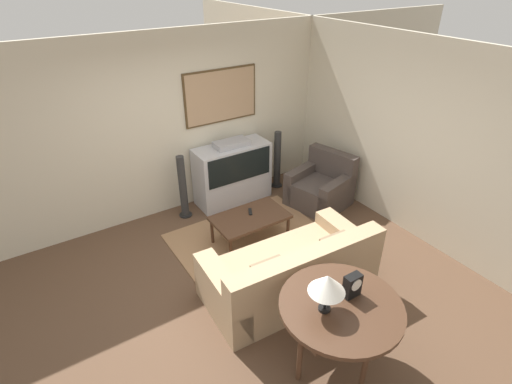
{
  "coord_description": "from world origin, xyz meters",
  "views": [
    {
      "loc": [
        -1.89,
        -3.2,
        3.47
      ],
      "look_at": [
        0.64,
        0.71,
        0.75
      ],
      "focal_mm": 28.0,
      "sensor_mm": 36.0,
      "label": 1
    }
  ],
  "objects_px": {
    "armchair": "(321,188)",
    "table_lamp": "(327,284)",
    "console_table": "(341,310)",
    "tv": "(232,173)",
    "speaker_tower_right": "(277,161)",
    "coffee_table": "(250,219)",
    "speaker_tower_left": "(183,189)",
    "mantel_clock": "(352,286)",
    "couch": "(291,273)"
  },
  "relations": [
    {
      "from": "couch",
      "to": "speaker_tower_right",
      "type": "height_order",
      "value": "speaker_tower_right"
    },
    {
      "from": "coffee_table",
      "to": "mantel_clock",
      "type": "height_order",
      "value": "mantel_clock"
    },
    {
      "from": "coffee_table",
      "to": "console_table",
      "type": "relative_size",
      "value": 0.91
    },
    {
      "from": "armchair",
      "to": "mantel_clock",
      "type": "height_order",
      "value": "mantel_clock"
    },
    {
      "from": "tv",
      "to": "mantel_clock",
      "type": "height_order",
      "value": "tv"
    },
    {
      "from": "armchair",
      "to": "table_lamp",
      "type": "height_order",
      "value": "table_lamp"
    },
    {
      "from": "table_lamp",
      "to": "console_table",
      "type": "bearing_deg",
      "value": -14.94
    },
    {
      "from": "armchair",
      "to": "speaker_tower_right",
      "type": "bearing_deg",
      "value": -177.48
    },
    {
      "from": "console_table",
      "to": "armchair",
      "type": "bearing_deg",
      "value": 51.76
    },
    {
      "from": "coffee_table",
      "to": "speaker_tower_left",
      "type": "bearing_deg",
      "value": 113.74
    },
    {
      "from": "tv",
      "to": "speaker_tower_right",
      "type": "bearing_deg",
      "value": -1.29
    },
    {
      "from": "table_lamp",
      "to": "speaker_tower_left",
      "type": "xyz_separation_m",
      "value": [
        0.04,
        3.2,
        -0.62
      ]
    },
    {
      "from": "armchair",
      "to": "speaker_tower_right",
      "type": "height_order",
      "value": "speaker_tower_right"
    },
    {
      "from": "armchair",
      "to": "console_table",
      "type": "bearing_deg",
      "value": -52.14
    },
    {
      "from": "console_table",
      "to": "speaker_tower_right",
      "type": "height_order",
      "value": "speaker_tower_right"
    },
    {
      "from": "speaker_tower_left",
      "to": "speaker_tower_right",
      "type": "xyz_separation_m",
      "value": [
        1.75,
        0.0,
        0.0
      ]
    },
    {
      "from": "table_lamp",
      "to": "mantel_clock",
      "type": "relative_size",
      "value": 1.68
    },
    {
      "from": "couch",
      "to": "speaker_tower_left",
      "type": "relative_size",
      "value": 1.99
    },
    {
      "from": "armchair",
      "to": "table_lamp",
      "type": "bearing_deg",
      "value": -55.07
    },
    {
      "from": "armchair",
      "to": "coffee_table",
      "type": "relative_size",
      "value": 0.99
    },
    {
      "from": "coffee_table",
      "to": "console_table",
      "type": "xyz_separation_m",
      "value": [
        -0.37,
        -2.13,
        0.35
      ]
    },
    {
      "from": "table_lamp",
      "to": "speaker_tower_left",
      "type": "distance_m",
      "value": 3.26
    },
    {
      "from": "armchair",
      "to": "mantel_clock",
      "type": "xyz_separation_m",
      "value": [
        -1.73,
        -2.34,
        0.64
      ]
    },
    {
      "from": "coffee_table",
      "to": "speaker_tower_right",
      "type": "bearing_deg",
      "value": 41.74
    },
    {
      "from": "couch",
      "to": "console_table",
      "type": "xyz_separation_m",
      "value": [
        -0.24,
        -1.03,
        0.44
      ]
    },
    {
      "from": "speaker_tower_left",
      "to": "couch",
      "type": "bearing_deg",
      "value": -80.69
    },
    {
      "from": "coffee_table",
      "to": "mantel_clock",
      "type": "bearing_deg",
      "value": -95.92
    },
    {
      "from": "tv",
      "to": "console_table",
      "type": "xyz_separation_m",
      "value": [
        -0.75,
        -3.27,
        0.24
      ]
    },
    {
      "from": "armchair",
      "to": "console_table",
      "type": "xyz_separation_m",
      "value": [
        -1.88,
        -2.38,
        0.45
      ]
    },
    {
      "from": "tv",
      "to": "table_lamp",
      "type": "relative_size",
      "value": 3.1
    },
    {
      "from": "console_table",
      "to": "mantel_clock",
      "type": "bearing_deg",
      "value": 15.79
    },
    {
      "from": "couch",
      "to": "console_table",
      "type": "bearing_deg",
      "value": 79.72
    },
    {
      "from": "armchair",
      "to": "coffee_table",
      "type": "distance_m",
      "value": 1.53
    },
    {
      "from": "coffee_table",
      "to": "armchair",
      "type": "bearing_deg",
      "value": 9.66
    },
    {
      "from": "console_table",
      "to": "table_lamp",
      "type": "bearing_deg",
      "value": 165.06
    },
    {
      "from": "speaker_tower_left",
      "to": "tv",
      "type": "bearing_deg",
      "value": 1.29
    },
    {
      "from": "tv",
      "to": "armchair",
      "type": "relative_size",
      "value": 1.2
    },
    {
      "from": "couch",
      "to": "table_lamp",
      "type": "relative_size",
      "value": 5.18
    },
    {
      "from": "mantel_clock",
      "to": "speaker_tower_left",
      "type": "bearing_deg",
      "value": 94.93
    },
    {
      "from": "coffee_table",
      "to": "table_lamp",
      "type": "xyz_separation_m",
      "value": [
        -0.54,
        -2.08,
        0.72
      ]
    },
    {
      "from": "table_lamp",
      "to": "speaker_tower_left",
      "type": "bearing_deg",
      "value": 89.2
    },
    {
      "from": "tv",
      "to": "coffee_table",
      "type": "bearing_deg",
      "value": -108.51
    },
    {
      "from": "mantel_clock",
      "to": "speaker_tower_left",
      "type": "height_order",
      "value": "mantel_clock"
    },
    {
      "from": "armchair",
      "to": "speaker_tower_right",
      "type": "distance_m",
      "value": 0.92
    },
    {
      "from": "table_lamp",
      "to": "speaker_tower_left",
      "type": "height_order",
      "value": "table_lamp"
    },
    {
      "from": "armchair",
      "to": "table_lamp",
      "type": "xyz_separation_m",
      "value": [
        -2.05,
        -2.34,
        0.82
      ]
    },
    {
      "from": "table_lamp",
      "to": "mantel_clock",
      "type": "xyz_separation_m",
      "value": [
        0.32,
        -0.0,
        -0.18
      ]
    },
    {
      "from": "tv",
      "to": "speaker_tower_left",
      "type": "distance_m",
      "value": 0.87
    },
    {
      "from": "couch",
      "to": "speaker_tower_right",
      "type": "relative_size",
      "value": 1.99
    },
    {
      "from": "coffee_table",
      "to": "mantel_clock",
      "type": "distance_m",
      "value": 2.16
    }
  ]
}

